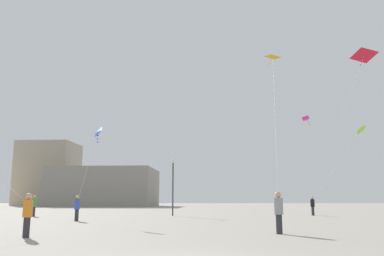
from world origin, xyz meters
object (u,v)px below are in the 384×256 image
Objects in this scene: kite_crimson_delta at (363,58)px; person_in_green at (34,205)px; person_in_blue at (77,207)px; kite_magenta_delta at (306,121)px; kite_amber_delta at (273,61)px; person_in_grey at (279,211)px; kite_cobalt_delta at (98,133)px; building_right_hall at (106,187)px; building_centre_hall at (49,174)px; person_in_orange at (28,213)px; lamppost_east at (173,178)px; kite_lime_diamond at (360,130)px; person_in_black at (313,205)px.

person_in_green is at bearing 167.74° from kite_crimson_delta.
kite_magenta_delta is at bearing -80.59° from person_in_blue.
kite_amber_delta is at bearing -151.88° from kite_crimson_delta.
person_in_grey is at bearing 143.66° from person_in_green.
kite_cobalt_delta is at bearing -143.57° from person_in_blue.
building_right_hall is at bearing 122.51° from kite_magenta_delta.
building_right_hall is (-24.41, 62.02, -6.51)m from kite_amber_delta.
building_centre_hall is 23.10m from building_right_hall.
kite_amber_delta reaches higher than person_in_green.
person_in_green is 0.12× the size of building_centre_hall.
kite_crimson_delta reaches higher than person_in_orange.
building_right_hall is (-12.48, 60.27, -1.88)m from kite_cobalt_delta.
person_in_grey is 12.22m from kite_amber_delta.
kite_magenta_delta is at bearing -51.89° from building_centre_hall.
building_centre_hall reaches higher than kite_amber_delta.
building_centre_hall reaches higher than lamppost_east.
person_in_grey is (11.70, -10.05, 0.04)m from person_in_blue.
kite_amber_delta reaches higher than kite_lime_diamond.
kite_amber_delta is at bearing -136.03° from kite_lime_diamond.
building_centre_hall reaches higher than kite_lime_diamond.
kite_lime_diamond is 84.60m from building_centre_hall.
kite_cobalt_delta is at bearing -160.92° from kite_lime_diamond.
kite_lime_diamond is at bearing -7.21° from lamppost_east.
building_right_hall is (-11.09, 59.38, 3.12)m from person_in_blue.
person_in_black is 21.00m from person_in_grey.
kite_cobalt_delta is 0.98× the size of lamppost_east.
lamppost_east is (6.18, 8.62, 2.49)m from person_in_blue.
building_right_hall is at bearing 111.48° from kite_amber_delta.
person_in_blue is at bearing 147.30° from kite_cobalt_delta.
lamppost_east is at bearing 122.38° from kite_amber_delta.
building_centre_hall reaches higher than kite_magenta_delta.
person_in_orange is (7.46, -19.26, -0.07)m from person_in_green.
person_in_blue is at bearing -149.71° from kite_magenta_delta.
building_right_hall reaches higher than person_in_black.
person_in_green reaches higher than person_in_orange.
person_in_black is 0.15× the size of kite_crimson_delta.
building_right_hall is (-32.41, 57.75, -8.26)m from kite_crimson_delta.
person_in_grey is 14.65m from kite_cobalt_delta.
person_in_blue is at bearing -53.29° from person_in_orange.
person_in_orange is 17.76m from kite_amber_delta.
person_in_blue reaches higher than person_in_orange.
kite_magenta_delta is (18.04, 23.09, 8.41)m from person_in_orange.
kite_magenta_delta reaches higher than person_in_grey.
kite_amber_delta is 1.92× the size of lamppost_east.
kite_amber_delta reaches higher than person_in_orange.
lamppost_east reaches higher than person_in_black.
person_in_orange is (1.46, -11.70, -0.02)m from person_in_blue.
person_in_blue is at bearing 25.25° from person_in_grey.
kite_cobalt_delta is (-10.31, 9.16, 4.95)m from person_in_grey.
building_right_hall reaches higher than person_in_blue.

